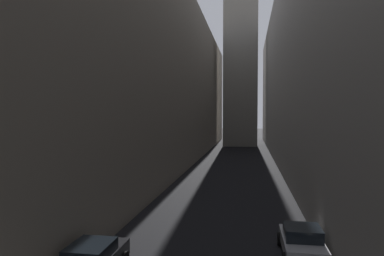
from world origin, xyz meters
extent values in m
plane|color=black|center=(0.00, 48.00, 0.00)|extent=(264.00, 264.00, 0.00)
cube|color=gray|center=(-12.75, 50.00, 11.41)|extent=(14.51, 108.00, 22.82)
cube|color=slate|center=(13.18, 50.00, 12.12)|extent=(15.36, 108.00, 24.24)
cube|color=gray|center=(0.00, 84.10, 20.80)|extent=(7.19, 7.19, 41.59)
cube|color=black|center=(-4.40, 18.90, 1.29)|extent=(1.59, 2.02, 0.50)
cylinder|color=black|center=(-5.27, 20.47, 0.34)|extent=(0.22, 0.68, 0.68)
cube|color=#B7B7BC|center=(4.40, 22.80, 0.64)|extent=(1.81, 3.95, 0.60)
cube|color=black|center=(4.40, 22.67, 1.22)|extent=(1.67, 1.70, 0.56)
cylinder|color=black|center=(3.49, 24.15, 0.34)|extent=(0.22, 0.68, 0.68)
cylinder|color=black|center=(5.31, 24.15, 0.34)|extent=(0.22, 0.68, 0.68)
camera|label=1|loc=(1.90, 5.53, 6.76)|focal=33.41mm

